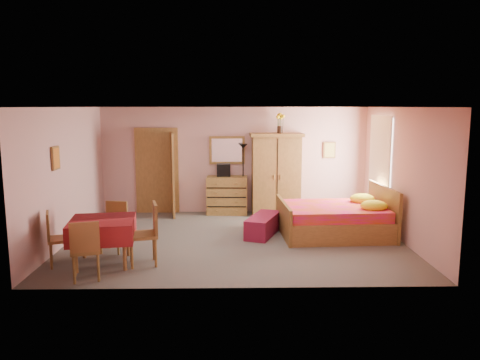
{
  "coord_description": "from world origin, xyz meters",
  "views": [
    {
      "loc": [
        -0.08,
        -8.97,
        2.61
      ],
      "look_at": [
        0.1,
        0.3,
        1.15
      ],
      "focal_mm": 35.0,
      "sensor_mm": 36.0,
      "label": 1
    }
  ],
  "objects_px": {
    "chair_north": "(113,227)",
    "chair_west": "(61,238)",
    "wall_mirror": "(227,150)",
    "bench": "(263,225)",
    "chest_of_drawers": "(227,195)",
    "wardrobe": "(276,174)",
    "dining_table": "(103,242)",
    "chair_south": "(86,249)",
    "floor_lamp": "(243,179)",
    "stereo": "(224,170)",
    "sunflower_vase": "(280,123)",
    "bed": "(334,211)",
    "chair_east": "(143,234)"
  },
  "relations": [
    {
      "from": "floor_lamp",
      "to": "chair_west",
      "type": "height_order",
      "value": "floor_lamp"
    },
    {
      "from": "chest_of_drawers",
      "to": "chair_east",
      "type": "xyz_separation_m",
      "value": [
        -1.37,
        -3.71,
        0.05
      ]
    },
    {
      "from": "wall_mirror",
      "to": "chair_south",
      "type": "distance_m",
      "value": 5.15
    },
    {
      "from": "floor_lamp",
      "to": "bench",
      "type": "relative_size",
      "value": 1.43
    },
    {
      "from": "wardrobe",
      "to": "stereo",
      "type": "bearing_deg",
      "value": 172.18
    },
    {
      "from": "chest_of_drawers",
      "to": "bench",
      "type": "bearing_deg",
      "value": -66.16
    },
    {
      "from": "wall_mirror",
      "to": "wardrobe",
      "type": "xyz_separation_m",
      "value": [
        1.19,
        -0.3,
        -0.56
      ]
    },
    {
      "from": "chest_of_drawers",
      "to": "wardrobe",
      "type": "relative_size",
      "value": 0.5
    },
    {
      "from": "bench",
      "to": "chair_south",
      "type": "height_order",
      "value": "chair_south"
    },
    {
      "from": "wall_mirror",
      "to": "chair_north",
      "type": "distance_m",
      "value": 3.96
    },
    {
      "from": "chest_of_drawers",
      "to": "chair_west",
      "type": "distance_m",
      "value": 4.6
    },
    {
      "from": "chair_south",
      "to": "chair_east",
      "type": "height_order",
      "value": "chair_east"
    },
    {
      "from": "floor_lamp",
      "to": "chair_west",
      "type": "bearing_deg",
      "value": -129.68
    },
    {
      "from": "bench",
      "to": "dining_table",
      "type": "bearing_deg",
      "value": -147.91
    },
    {
      "from": "stereo",
      "to": "chair_north",
      "type": "bearing_deg",
      "value": -122.63
    },
    {
      "from": "stereo",
      "to": "chair_east",
      "type": "xyz_separation_m",
      "value": [
        -1.29,
        -3.76,
        -0.56
      ]
    },
    {
      "from": "stereo",
      "to": "chair_west",
      "type": "relative_size",
      "value": 0.36
    },
    {
      "from": "sunflower_vase",
      "to": "chair_south",
      "type": "distance_m",
      "value": 5.76
    },
    {
      "from": "sunflower_vase",
      "to": "wall_mirror",
      "type": "bearing_deg",
      "value": 168.64
    },
    {
      "from": "bed",
      "to": "chair_east",
      "type": "height_order",
      "value": "chair_east"
    },
    {
      "from": "chest_of_drawers",
      "to": "sunflower_vase",
      "type": "height_order",
      "value": "sunflower_vase"
    },
    {
      "from": "dining_table",
      "to": "chair_west",
      "type": "relative_size",
      "value": 1.14
    },
    {
      "from": "dining_table",
      "to": "sunflower_vase",
      "type": "bearing_deg",
      "value": 47.58
    },
    {
      "from": "chest_of_drawers",
      "to": "chair_east",
      "type": "distance_m",
      "value": 3.95
    },
    {
      "from": "chair_north",
      "to": "bench",
      "type": "bearing_deg",
      "value": -147.57
    },
    {
      "from": "chair_east",
      "to": "chair_north",
      "type": "bearing_deg",
      "value": 29.57
    },
    {
      "from": "sunflower_vase",
      "to": "stereo",
      "type": "bearing_deg",
      "value": 175.72
    },
    {
      "from": "wardrobe",
      "to": "chair_south",
      "type": "bearing_deg",
      "value": -128.96
    },
    {
      "from": "chair_east",
      "to": "chest_of_drawers",
      "type": "bearing_deg",
      "value": -33.92
    },
    {
      "from": "chair_east",
      "to": "floor_lamp",
      "type": "bearing_deg",
      "value": -38.84
    },
    {
      "from": "chair_north",
      "to": "chair_west",
      "type": "height_order",
      "value": "chair_west"
    },
    {
      "from": "bench",
      "to": "chair_east",
      "type": "bearing_deg",
      "value": -139.88
    },
    {
      "from": "bench",
      "to": "chair_south",
      "type": "relative_size",
      "value": 1.28
    },
    {
      "from": "bed",
      "to": "stereo",
      "type": "bearing_deg",
      "value": 135.86
    },
    {
      "from": "dining_table",
      "to": "chair_south",
      "type": "distance_m",
      "value": 0.7
    },
    {
      "from": "floor_lamp",
      "to": "bed",
      "type": "bearing_deg",
      "value": -47.79
    },
    {
      "from": "sunflower_vase",
      "to": "chair_east",
      "type": "height_order",
      "value": "sunflower_vase"
    },
    {
      "from": "chair_south",
      "to": "dining_table",
      "type": "bearing_deg",
      "value": 67.14
    },
    {
      "from": "chest_of_drawers",
      "to": "bed",
      "type": "relative_size",
      "value": 0.45
    },
    {
      "from": "wardrobe",
      "to": "dining_table",
      "type": "xyz_separation_m",
      "value": [
        -3.23,
        -3.58,
        -0.61
      ]
    },
    {
      "from": "chest_of_drawers",
      "to": "chair_west",
      "type": "height_order",
      "value": "chest_of_drawers"
    },
    {
      "from": "floor_lamp",
      "to": "stereo",
      "type": "bearing_deg",
      "value": 177.54
    },
    {
      "from": "bench",
      "to": "chair_west",
      "type": "height_order",
      "value": "chair_west"
    },
    {
      "from": "wall_mirror",
      "to": "bench",
      "type": "relative_size",
      "value": 0.72
    },
    {
      "from": "chest_of_drawers",
      "to": "chair_south",
      "type": "height_order",
      "value": "chair_south"
    },
    {
      "from": "dining_table",
      "to": "chair_west",
      "type": "distance_m",
      "value": 0.68
    },
    {
      "from": "chest_of_drawers",
      "to": "chair_east",
      "type": "bearing_deg",
      "value": -107.92
    },
    {
      "from": "chair_east",
      "to": "bed",
      "type": "bearing_deg",
      "value": -77.47
    },
    {
      "from": "bench",
      "to": "chair_north",
      "type": "xyz_separation_m",
      "value": [
        -2.79,
        -1.08,
        0.25
      ]
    },
    {
      "from": "dining_table",
      "to": "chair_south",
      "type": "relative_size",
      "value": 1.11
    }
  ]
}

